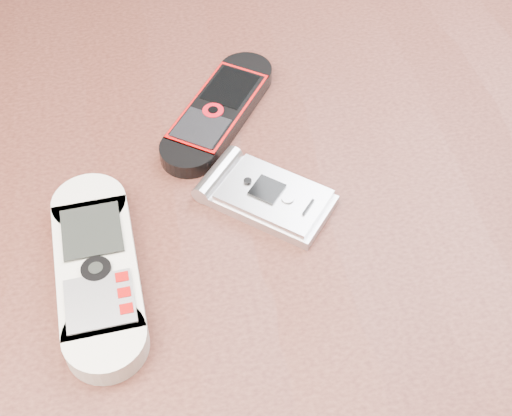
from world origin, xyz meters
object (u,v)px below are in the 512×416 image
(table, at_px, (250,298))
(motorola_razr, at_px, (270,197))
(nokia_white, at_px, (97,269))
(nokia_black_red, at_px, (219,111))

(table, height_order, motorola_razr, motorola_razr)
(nokia_white, bearing_deg, motorola_razr, 15.69)
(table, xyz_separation_m, motorola_razr, (0.02, 0.01, 0.11))
(nokia_white, relative_size, motorola_razr, 1.65)
(nokia_white, distance_m, nokia_black_red, 0.17)
(nokia_white, bearing_deg, nokia_black_red, 50.82)
(motorola_razr, bearing_deg, nokia_black_red, 53.62)
(nokia_black_red, height_order, motorola_razr, same)
(nokia_white, height_order, nokia_black_red, nokia_white)
(nokia_black_red, xyz_separation_m, motorola_razr, (0.02, -0.10, 0.00))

